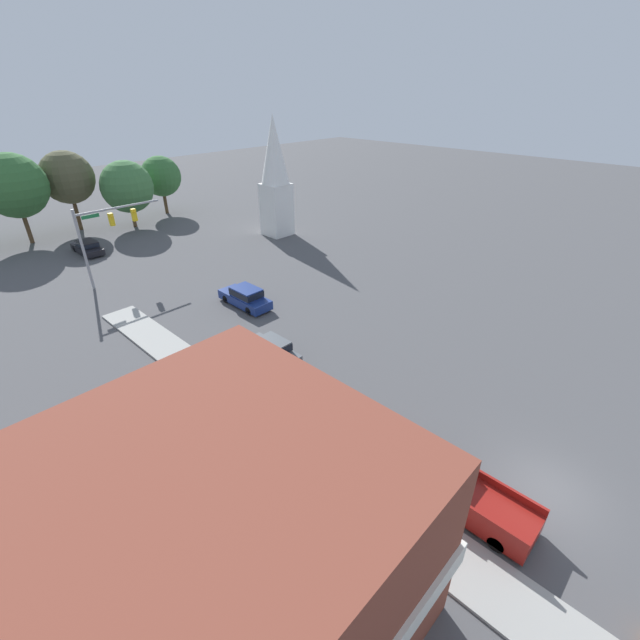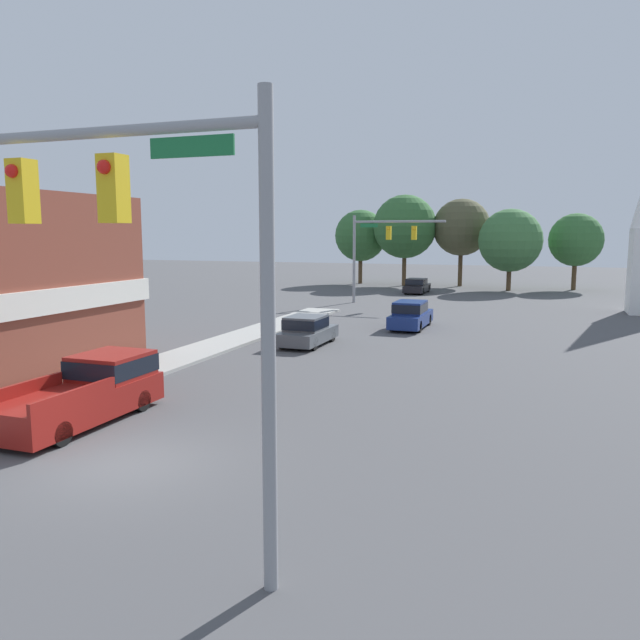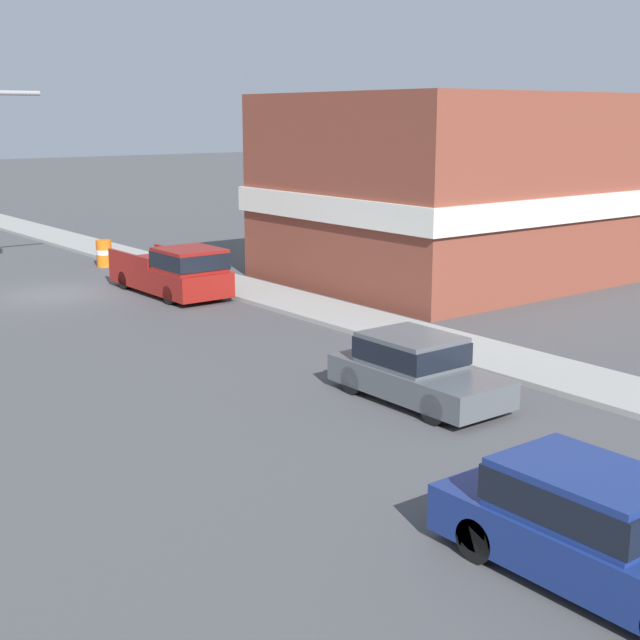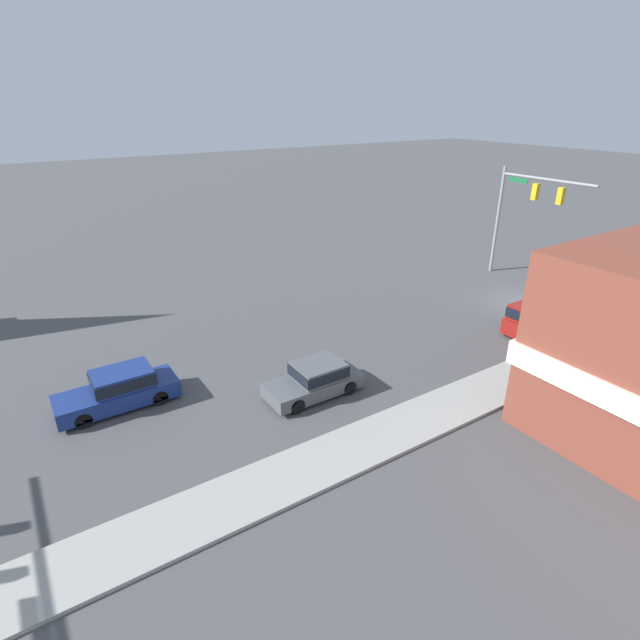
{
  "view_description": "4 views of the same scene",
  "coord_description": "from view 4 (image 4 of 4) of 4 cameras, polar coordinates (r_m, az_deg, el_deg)",
  "views": [
    {
      "loc": [
        -16.03,
        -1.56,
        15.52
      ],
      "look_at": [
        1.29,
        14.97,
        2.26
      ],
      "focal_mm": 24.0,
      "sensor_mm": 36.0,
      "label": 1
    },
    {
      "loc": [
        9.18,
        -11.73,
        5.43
      ],
      "look_at": [
        -0.07,
        13.67,
        1.69
      ],
      "focal_mm": 35.0,
      "sensor_mm": 36.0,
      "label": 2
    },
    {
      "loc": [
        11.52,
        30.09,
        6.2
      ],
      "look_at": [
        -0.06,
        15.16,
        1.84
      ],
      "focal_mm": 50.0,
      "sensor_mm": 36.0,
      "label": 3
    },
    {
      "loc": [
        -17.32,
        26.32,
        11.74
      ],
      "look_at": [
        -0.21,
        15.2,
        2.63
      ],
      "focal_mm": 28.0,
      "sensor_mm": 36.0,
      "label": 4
    }
  ],
  "objects": [
    {
      "name": "car_lead",
      "position": [
        21.47,
        -0.48,
        -6.69
      ],
      "size": [
        1.81,
        4.21,
        1.47
      ],
      "color": "black",
      "rests_on": "ground"
    },
    {
      "name": "construction_barrel",
      "position": [
        35.43,
        31.56,
        2.01
      ],
      "size": [
        0.65,
        0.65,
        1.12
      ],
      "color": "orange",
      "rests_on": "ground"
    },
    {
      "name": "sidewalk_curb",
      "position": [
        31.05,
        30.45,
        -1.54
      ],
      "size": [
        2.4,
        60.0,
        0.14
      ],
      "color": "#9E9E99",
      "rests_on": "ground"
    },
    {
      "name": "car_oncoming",
      "position": [
        22.25,
        -21.93,
        -7.27
      ],
      "size": [
        1.76,
        4.8,
        1.59
      ],
      "rotation": [
        0.0,
        0.0,
        3.14
      ],
      "color": "black",
      "rests_on": "ground"
    },
    {
      "name": "ground_plane",
      "position": [
        33.62,
        22.06,
        1.79
      ],
      "size": [
        200.0,
        200.0,
        0.0
      ],
      "primitive_type": "plane",
      "color": "#4C4C4F"
    },
    {
      "name": "near_signal_assembly",
      "position": [
        36.91,
        22.42,
        12.39
      ],
      "size": [
        6.75,
        0.49,
        7.49
      ],
      "color": "gray",
      "rests_on": "ground"
    },
    {
      "name": "pickup_truck_parked",
      "position": [
        29.5,
        24.26,
        0.25
      ],
      "size": [
        2.01,
        5.52,
        1.79
      ],
      "color": "black",
      "rests_on": "ground"
    }
  ]
}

